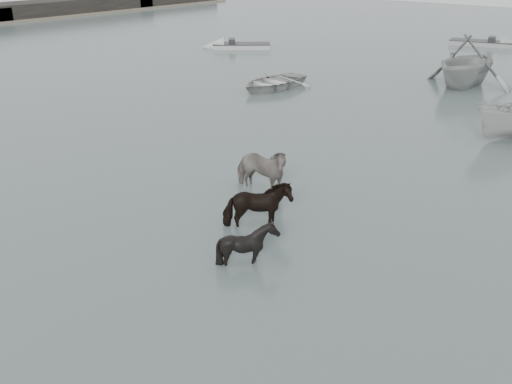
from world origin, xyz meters
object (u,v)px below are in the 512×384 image
pony_dark (258,201)px  rowboat_lead (273,80)px  pony_black (248,238)px  pony_pinto (261,165)px

pony_dark → rowboat_lead: (-10.24, 13.86, -0.34)m
pony_dark → pony_black: bearing=-131.5°
pony_pinto → pony_dark: pony_pinto is taller
pony_dark → pony_black: (1.03, -1.67, -0.11)m
pony_black → pony_dark: bearing=26.0°
rowboat_lead → pony_black: bearing=-50.4°
pony_dark → rowboat_lead: pony_dark is taller
pony_pinto → rowboat_lead: bearing=29.9°
pony_pinto → pony_black: size_ratio=1.50×
rowboat_lead → pony_dark: bearing=-49.9°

